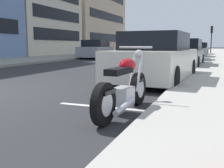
% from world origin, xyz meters
% --- Properties ---
extents(sidewalk_far_curb, '(120.00, 5.00, 0.14)m').
position_xyz_m(sidewalk_far_curb, '(12.00, 6.93, 0.07)').
color(sidewalk_far_curb, gray).
rests_on(sidewalk_far_curb, ground).
extents(parking_stall_stripe, '(0.12, 2.20, 0.01)m').
position_xyz_m(parking_stall_stripe, '(0.00, -3.83, 0.00)').
color(parking_stall_stripe, silver).
rests_on(parking_stall_stripe, ground).
extents(parked_motorcycle, '(2.09, 0.62, 1.11)m').
position_xyz_m(parked_motorcycle, '(-0.28, -4.12, 0.42)').
color(parked_motorcycle, black).
rests_on(parked_motorcycle, ground).
extents(parked_car_at_intersection, '(4.76, 2.16, 1.51)m').
position_xyz_m(parked_car_at_intersection, '(3.89, -3.80, 0.70)').
color(parked_car_at_intersection, beige).
rests_on(parked_car_at_intersection, ground).
extents(parked_car_far_down_curb, '(4.58, 1.95, 1.44)m').
position_xyz_m(parked_car_far_down_curb, '(10.07, -3.99, 0.68)').
color(parked_car_far_down_curb, '#4C515B').
rests_on(parked_car_far_down_curb, ground).
extents(parked_car_second_in_row, '(4.34, 2.00, 1.35)m').
position_xyz_m(parked_car_second_in_row, '(15.10, -3.90, 0.64)').
color(parked_car_second_in_row, '#236638').
rests_on(parked_car_second_in_row, ground).
extents(parked_car_behind_motorcycle, '(4.59, 2.02, 1.34)m').
position_xyz_m(parked_car_behind_motorcycle, '(20.43, -4.01, 0.65)').
color(parked_car_behind_motorcycle, gray).
rests_on(parked_car_behind_motorcycle, ground).
extents(parked_car_across_street, '(4.40, 1.89, 1.34)m').
position_xyz_m(parked_car_across_street, '(26.72, -3.96, 0.65)').
color(parked_car_across_street, silver).
rests_on(parked_car_across_street, ground).
extents(crossing_truck, '(2.24, 5.29, 1.98)m').
position_xyz_m(crossing_truck, '(37.09, 0.32, 1.03)').
color(crossing_truck, maroon).
rests_on(crossing_truck, ground).
extents(car_opposite_curb, '(4.44, 2.10, 1.54)m').
position_xyz_m(car_opposite_curb, '(16.09, 3.78, 0.73)').
color(car_opposite_curb, gray).
rests_on(car_opposite_curb, ground).
extents(traffic_signal_near_corner, '(0.36, 0.28, 3.30)m').
position_xyz_m(traffic_signal_near_corner, '(31.31, -5.13, 2.54)').
color(traffic_signal_near_corner, black).
rests_on(traffic_signal_near_corner, sidewalk_near_curb).
extents(townhouse_behind_pole, '(9.97, 11.91, 9.70)m').
position_xyz_m(townhouse_behind_pole, '(19.26, 15.14, 4.85)').
color(townhouse_behind_pole, beige).
rests_on(townhouse_behind_pole, ground).
extents(townhouse_corner_block, '(15.48, 9.50, 9.88)m').
position_xyz_m(townhouse_corner_block, '(32.92, 13.94, 4.94)').
color(townhouse_corner_block, beige).
rests_on(townhouse_corner_block, ground).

